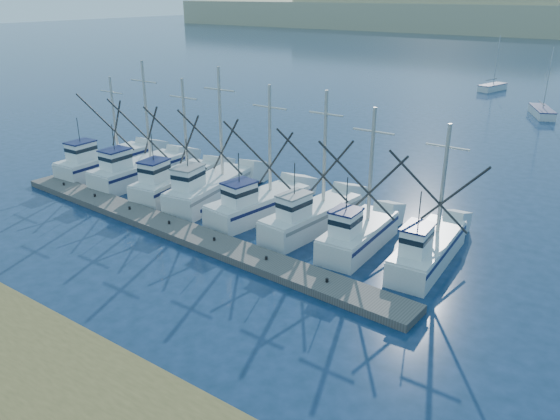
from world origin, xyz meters
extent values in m
plane|color=#0D2339|center=(0.00, 0.00, 0.00)|extent=(500.00, 500.00, 0.00)
cube|color=#5B5651|center=(-8.55, 6.26, 0.21)|extent=(31.96, 3.71, 0.43)
cube|color=silver|center=(-22.79, 11.78, 0.73)|extent=(2.78, 8.39, 1.47)
cube|color=white|center=(-22.79, 9.65, 2.22)|extent=(1.52, 2.07, 1.50)
cylinder|color=#B7B2A8|center=(-22.79, 13.20, 4.58)|extent=(0.22, 0.22, 6.22)
cube|color=silver|center=(-18.46, 11.61, 0.77)|extent=(2.68, 7.99, 1.53)
cube|color=white|center=(-18.46, 9.57, 2.28)|extent=(1.53, 1.96, 1.50)
cylinder|color=#B7B2A8|center=(-18.46, 12.96, 5.41)|extent=(0.22, 0.22, 7.75)
cube|color=silver|center=(-14.18, 11.50, 0.72)|extent=(3.48, 8.01, 1.44)
cube|color=white|center=(-14.18, 9.52, 2.19)|extent=(1.67, 2.06, 1.50)
cylinder|color=#B7B2A8|center=(-14.18, 12.83, 4.89)|extent=(0.22, 0.22, 6.90)
cube|color=silver|center=(-10.92, 11.72, 0.77)|extent=(3.74, 8.47, 1.55)
cube|color=white|center=(-10.92, 9.62, 2.30)|extent=(1.75, 2.20, 1.50)
cylinder|color=#B7B2A8|center=(-10.92, 13.11, 5.46)|extent=(0.22, 0.22, 7.83)
cube|color=silver|center=(-6.34, 11.47, 0.69)|extent=(3.58, 7.96, 1.38)
cube|color=white|center=(-6.34, 9.50, 2.13)|extent=(1.69, 2.07, 1.50)
cylinder|color=#B7B2A8|center=(-6.34, 12.78, 5.00)|extent=(0.22, 0.22, 7.23)
cube|color=silver|center=(-2.18, 11.56, 0.73)|extent=(3.01, 8.06, 1.46)
cube|color=white|center=(-2.18, 9.54, 2.21)|extent=(1.46, 2.04, 1.50)
cylinder|color=#B7B2A8|center=(-2.18, 12.90, 5.05)|extent=(0.22, 0.22, 7.20)
cube|color=silver|center=(1.47, 10.90, 0.70)|extent=(2.57, 6.63, 1.39)
cube|color=white|center=(1.47, 9.22, 2.14)|extent=(1.41, 1.65, 1.50)
cylinder|color=#B7B2A8|center=(1.47, 12.01, 4.79)|extent=(0.22, 0.22, 6.79)
cube|color=silver|center=(5.52, 11.40, 0.68)|extent=(2.62, 7.66, 1.37)
cube|color=white|center=(5.52, 9.47, 2.12)|extent=(1.37, 1.91, 1.50)
cylinder|color=#B7B2A8|center=(5.52, 12.69, 4.52)|extent=(0.22, 0.22, 6.32)
cube|color=silver|center=(2.33, 56.69, 0.45)|extent=(4.24, 6.60, 0.90)
cylinder|color=#B7B2A8|center=(2.33, 56.99, 4.50)|extent=(0.12, 0.12, 7.20)
cube|color=silver|center=(-7.74, 71.88, 0.45)|extent=(3.12, 5.70, 0.90)
cylinder|color=#B7B2A8|center=(-7.74, 72.18, 4.50)|extent=(0.12, 0.12, 7.20)
camera|label=1|loc=(14.58, -15.48, 14.14)|focal=35.00mm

